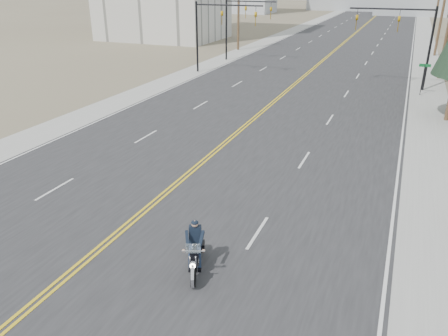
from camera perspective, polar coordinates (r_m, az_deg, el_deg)
The scene contains 12 objects.
ground_plane at distance 16.39m, azimuth -17.54°, elevation -11.42°, with size 400.00×400.00×0.00m, color #776D56.
road at distance 80.99m, azimuth 16.35°, elevation 16.20°, with size 20.00×200.00×0.01m, color #303033.
sidewalk_left at distance 83.10m, azimuth 8.15°, elevation 17.03°, with size 3.00×200.00×0.01m, color #A5A5A0.
sidewalk_right at distance 80.48m, azimuth 24.74°, elevation 15.00°, with size 3.00×200.00×0.01m, color #A5A5A0.
traffic_mast_left at distance 45.95m, azimuth -1.20°, elevation 18.34°, with size 7.10×0.26×7.00m.
traffic_mast_right at distance 42.14m, azimuth 22.79°, elevation 16.15°, with size 7.10×0.26×7.00m.
traffic_mast_far at distance 53.47m, azimuth 2.08°, elevation 18.99°, with size 6.10×0.26×7.00m.
street_sign at distance 40.62m, azimuth 24.61°, elevation 11.11°, with size 0.90×0.06×2.62m.
utility_pole_d at distance 63.09m, azimuth 26.76°, elevation 18.38°, with size 2.20×0.30×11.50m.
utility_pole_e at distance 80.07m, azimuth 26.21°, elevation 18.90°, with size 2.20×0.30×11.00m.
utility_pole_left at distance 62.02m, azimuth 1.91°, elevation 20.18°, with size 2.20×0.30×10.50m.
motorcyclist at distance 14.74m, azimuth -3.85°, elevation -10.41°, with size 0.96×2.24×1.75m, color black, non-canonical shape.
Camera 1 is at (9.34, -9.93, 9.09)m, focal length 35.00 mm.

